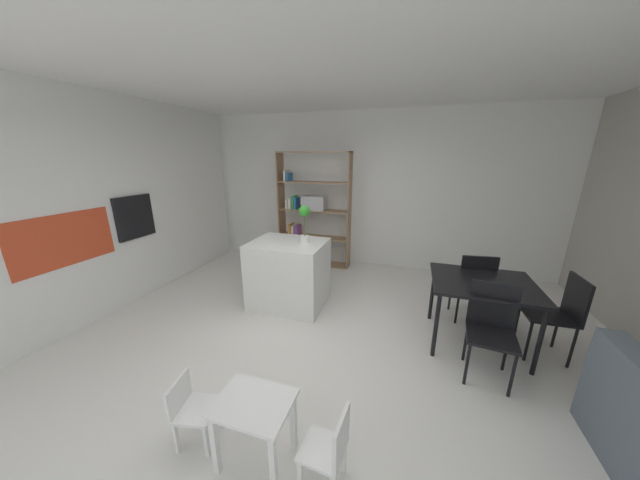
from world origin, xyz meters
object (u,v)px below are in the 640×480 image
kitchen_island (289,274)px  dining_chair_window_side (560,310)px  dining_chair_far (474,281)px  child_table (254,414)px  open_bookshelf (310,210)px  built_in_oven (135,217)px  dining_table (482,288)px  child_chair_right (330,448)px  child_chair_left (191,407)px  dining_chair_near (492,323)px  potted_plant_on_island (304,220)px

kitchen_island → dining_chair_window_side: bearing=-3.5°
kitchen_island → dining_chair_far: size_ratio=1.09×
kitchen_island → child_table: size_ratio=2.00×
open_bookshelf → dining_chair_window_side: open_bookshelf is taller
built_in_oven → dining_table: bearing=2.7°
child_chair_right → dining_table: bearing=153.5°
child_table → child_chair_right: child_chair_right is taller
dining_table → child_chair_left: bearing=-138.9°
child_chair_left → dining_table: 2.98m
dining_chair_near → potted_plant_on_island: bearing=167.8°
child_table → dining_chair_window_side: dining_chair_window_side is taller
potted_plant_on_island → built_in_oven: bearing=-169.0°
child_table → child_chair_right: 0.54m
dining_chair_window_side → child_chair_right: bearing=-46.0°
child_chair_left → dining_chair_window_side: dining_chair_window_side is taller
dining_table → dining_chair_near: size_ratio=1.14×
child_table → child_chair_left: size_ratio=0.97×
dining_chair_window_side → child_table: bearing=-53.1°
child_chair_left → kitchen_island: bearing=-7.4°
child_chair_right → dining_chair_near: bearing=145.9°
kitchen_island → child_chair_right: size_ratio=1.75×
built_in_oven → child_chair_left: 3.06m
child_table → dining_chair_far: bearing=54.6°
dining_chair_far → dining_chair_near: bearing=82.4°
built_in_oven → dining_chair_near: (4.59, -0.26, -0.68)m
open_bookshelf → child_table: (0.96, -3.79, -0.67)m
open_bookshelf → potted_plant_on_island: bearing=-72.6°
child_chair_left → dining_chair_near: 2.69m
open_bookshelf → child_table: open_bookshelf is taller
built_in_oven → potted_plant_on_island: 2.46m
child_table → child_chair_right: bearing=-0.4°
built_in_oven → dining_table: built_in_oven is taller
child_chair_left → dining_chair_far: size_ratio=0.56×
dining_chair_near → dining_chair_far: 0.94m
dining_table → open_bookshelf: bearing=145.0°
dining_table → dining_chair_far: 0.49m
potted_plant_on_island → child_chair_left: size_ratio=0.97×
open_bookshelf → dining_chair_near: size_ratio=2.33×
potted_plant_on_island → open_bookshelf: open_bookshelf is taller
kitchen_island → potted_plant_on_island: 0.81m
kitchen_island → dining_chair_far: kitchen_island is taller
built_in_oven → child_chair_left: built_in_oven is taller
potted_plant_on_island → dining_chair_near: (2.17, -0.73, -0.70)m
child_table → dining_table: size_ratio=0.49×
built_in_oven → child_chair_left: bearing=-36.4°
child_chair_right → child_chair_left: (-1.06, -0.01, -0.02)m
child_chair_right → child_chair_left: size_ratio=1.11×
child_chair_left → dining_chair_far: 3.31m
dining_chair_near → dining_chair_far: size_ratio=0.99×
potted_plant_on_island → child_table: (0.46, -2.19, -0.85)m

